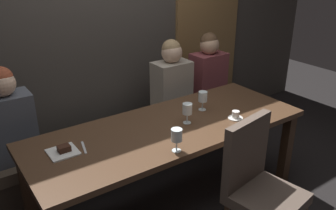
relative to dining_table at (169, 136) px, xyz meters
name	(u,v)px	position (x,y,z in m)	size (l,w,h in m)	color
ground	(169,203)	(0.00, 0.00, -0.65)	(9.00, 9.00, 0.00)	black
back_wall_tiled	(95,6)	(0.00, 1.22, 0.85)	(6.00, 0.12, 3.00)	#423D38
arched_door	(208,9)	(1.35, 1.15, 0.71)	(0.90, 0.05, 2.55)	olive
dining_table	(169,136)	(0.00, 0.00, 0.00)	(2.20, 0.84, 0.74)	#412B1C
banquette_bench	(128,146)	(0.00, 0.70, -0.42)	(2.50, 0.44, 0.45)	#40352A
chair_near_side	(258,181)	(0.22, -0.72, -0.09)	(0.51, 0.51, 0.98)	#4C3321
diner_redhead	(8,118)	(-1.01, 0.70, 0.16)	(0.36, 0.24, 0.76)	#4C515B
diner_bearded	(172,80)	(0.51, 0.68, 0.16)	(0.36, 0.24, 0.77)	#9E9384
diner_far_end	(208,70)	(1.02, 0.73, 0.16)	(0.36, 0.24, 0.76)	brown
wine_glass_far_right	(177,136)	(-0.18, -0.34, 0.20)	(0.08, 0.08, 0.16)	silver
wine_glass_end_left	(203,97)	(0.40, 0.09, 0.20)	(0.08, 0.08, 0.16)	silver
wine_glass_near_right	(187,109)	(0.14, -0.04, 0.20)	(0.08, 0.08, 0.16)	silver
espresso_cup	(236,115)	(0.51, -0.20, 0.11)	(0.12, 0.12, 0.06)	white
dessert_plate	(63,151)	(-0.81, 0.08, 0.10)	(0.19, 0.19, 0.05)	white
fork_on_table	(84,147)	(-0.67, 0.06, 0.09)	(0.02, 0.17, 0.01)	silver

